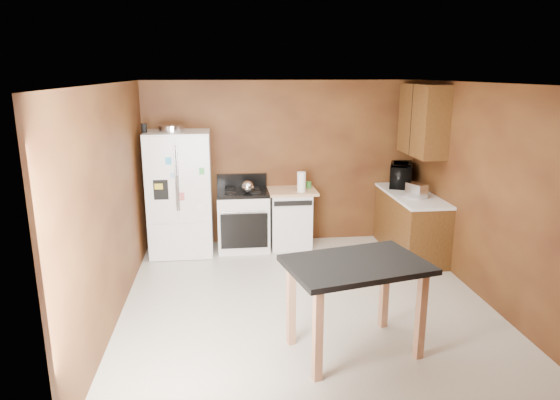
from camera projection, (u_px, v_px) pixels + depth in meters
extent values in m
plane|color=beige|center=(305.00, 301.00, 5.86)|extent=(4.50, 4.50, 0.00)
plane|color=white|center=(308.00, 83.00, 5.24)|extent=(4.50, 4.50, 0.00)
plane|color=brown|center=(283.00, 163.00, 7.71)|extent=(4.20, 0.00, 4.20)
plane|color=brown|center=(362.00, 280.00, 3.38)|extent=(4.20, 0.00, 4.20)
plane|color=brown|center=(113.00, 204.00, 5.32)|extent=(0.00, 4.50, 4.50)
plane|color=brown|center=(485.00, 193.00, 5.78)|extent=(0.00, 4.50, 4.50)
cylinder|color=silver|center=(171.00, 128.00, 7.00)|extent=(0.36, 0.36, 0.09)
cylinder|color=black|center=(144.00, 128.00, 6.90)|extent=(0.08, 0.08, 0.12)
sphere|color=silver|center=(248.00, 187.00, 7.25)|extent=(0.18, 0.18, 0.18)
cylinder|color=white|center=(301.00, 182.00, 7.38)|extent=(0.17, 0.17, 0.30)
cylinder|color=green|center=(308.00, 185.00, 7.63)|extent=(0.12, 0.12, 0.10)
cube|color=silver|center=(417.00, 190.00, 7.00)|extent=(0.27, 0.32, 0.20)
imported|color=black|center=(401.00, 176.00, 7.70)|extent=(0.57, 0.68, 0.32)
cube|color=white|center=(180.00, 193.00, 7.27)|extent=(0.90, 0.75, 1.80)
cube|color=white|center=(160.00, 180.00, 6.80)|extent=(0.43, 0.02, 1.20)
cube|color=white|center=(194.00, 180.00, 6.85)|extent=(0.43, 0.02, 1.20)
cube|color=white|center=(180.00, 242.00, 7.05)|extent=(0.88, 0.02, 0.54)
cube|color=black|center=(161.00, 190.00, 6.83)|extent=(0.20, 0.01, 0.28)
cylinder|color=silver|center=(176.00, 179.00, 6.80)|extent=(0.02, 0.02, 0.90)
cylinder|color=silver|center=(178.00, 179.00, 6.80)|extent=(0.02, 0.02, 0.90)
cube|color=#35AEE2|center=(168.00, 161.00, 6.72)|extent=(0.08, 0.00, 0.10)
cube|color=green|center=(202.00, 171.00, 6.81)|extent=(0.07, 0.00, 0.09)
cube|color=gold|center=(159.00, 187.00, 6.80)|extent=(0.11, 0.00, 0.08)
cube|color=#C55857|center=(182.00, 197.00, 6.87)|extent=(0.08, 0.00, 0.11)
cube|color=white|center=(200.00, 207.00, 6.93)|extent=(0.09, 0.00, 0.10)
cube|color=#91B9DA|center=(173.00, 175.00, 6.78)|extent=(0.07, 0.00, 0.07)
cube|color=white|center=(243.00, 221.00, 7.54)|extent=(0.76, 0.65, 0.85)
cube|color=black|center=(243.00, 192.00, 7.42)|extent=(0.76, 0.65, 0.05)
cube|color=black|center=(242.00, 180.00, 7.67)|extent=(0.76, 0.06, 0.20)
cube|color=black|center=(244.00, 231.00, 7.22)|extent=(0.68, 0.02, 0.52)
cylinder|color=silver|center=(244.00, 212.00, 7.14)|extent=(0.62, 0.02, 0.02)
cylinder|color=black|center=(230.00, 188.00, 7.55)|extent=(0.17, 0.17, 0.02)
cylinder|color=black|center=(254.00, 188.00, 7.59)|extent=(0.17, 0.17, 0.02)
cylinder|color=black|center=(231.00, 193.00, 7.24)|extent=(0.17, 0.17, 0.02)
cylinder|color=black|center=(255.00, 193.00, 7.28)|extent=(0.17, 0.17, 0.02)
cube|color=white|center=(290.00, 219.00, 7.64)|extent=(0.60, 0.60, 0.85)
cube|color=black|center=(293.00, 203.00, 7.26)|extent=(0.56, 0.02, 0.07)
cube|color=tan|center=(290.00, 191.00, 7.53)|extent=(0.78, 0.62, 0.04)
cube|color=brown|center=(410.00, 225.00, 7.35)|extent=(0.60, 1.55, 0.86)
cube|color=white|center=(412.00, 195.00, 7.24)|extent=(0.63, 1.58, 0.04)
cube|color=brown|center=(423.00, 120.00, 7.08)|extent=(0.35, 1.05, 1.00)
cube|color=black|center=(411.00, 120.00, 7.06)|extent=(0.01, 0.01, 1.00)
cube|color=black|center=(356.00, 265.00, 4.62)|extent=(1.43, 1.11, 0.05)
cube|color=#AE7854|center=(291.00, 301.00, 4.85)|extent=(0.09, 0.09, 0.91)
cube|color=#AE7854|center=(385.00, 286.00, 5.18)|extent=(0.09, 0.09, 0.91)
cube|color=#AE7854|center=(318.00, 333.00, 4.26)|extent=(0.09, 0.09, 0.91)
cube|color=#AE7854|center=(421.00, 313.00, 4.60)|extent=(0.09, 0.09, 0.91)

